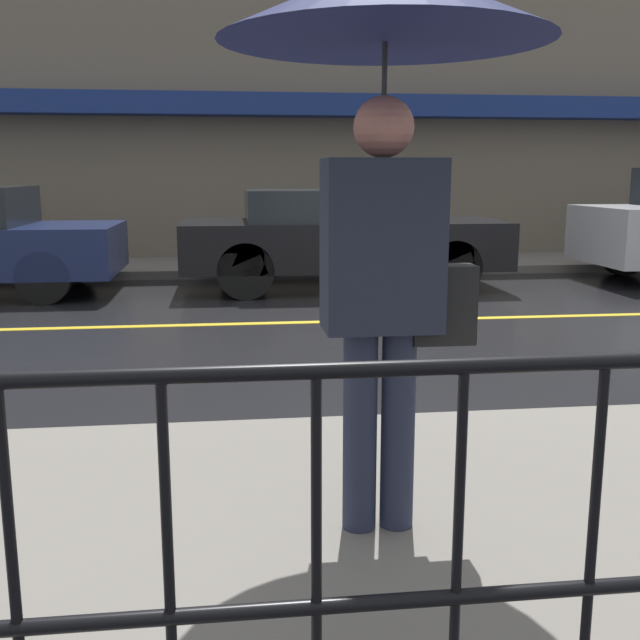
# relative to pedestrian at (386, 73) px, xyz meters

# --- Properties ---
(ground_plane) EXTENTS (80.00, 80.00, 0.00)m
(ground_plane) POSITION_rel_pedestrian_xyz_m (1.34, 4.78, -1.85)
(ground_plane) COLOR black
(sidewalk_far) EXTENTS (28.00, 1.92, 0.12)m
(sidewalk_far) POSITION_rel_pedestrian_xyz_m (1.34, 9.14, -1.79)
(sidewalk_far) COLOR slate
(sidewalk_far) RESTS_ON ground_plane
(lane_marking) EXTENTS (25.20, 0.12, 0.01)m
(lane_marking) POSITION_rel_pedestrian_xyz_m (1.34, 4.78, -1.85)
(lane_marking) COLOR gold
(lane_marking) RESTS_ON ground_plane
(building_storefront) EXTENTS (28.00, 0.85, 5.18)m
(building_storefront) POSITION_rel_pedestrian_xyz_m (1.34, 10.22, 0.74)
(building_storefront) COLOR #706656
(building_storefront) RESTS_ON ground_plane
(pedestrian) EXTENTS (1.19, 1.19, 2.10)m
(pedestrian) POSITION_rel_pedestrian_xyz_m (0.00, 0.00, 0.00)
(pedestrian) COLOR #23283D
(pedestrian) RESTS_ON sidewalk_near
(car_black) EXTENTS (4.19, 1.73, 1.30)m
(car_black) POSITION_rel_pedestrian_xyz_m (0.90, 7.08, -1.16)
(car_black) COLOR black
(car_black) RESTS_ON ground_plane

